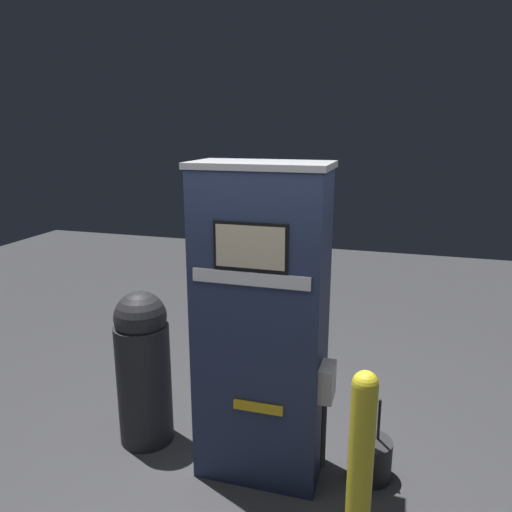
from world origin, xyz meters
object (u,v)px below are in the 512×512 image
(gas_pump, at_px, (261,327))
(trash_bin, at_px, (143,366))
(squeegee_bucket, at_px, (370,458))
(safety_bollard, at_px, (361,456))

(gas_pump, relative_size, trash_bin, 1.80)
(gas_pump, bearing_deg, squeegee_bucket, 9.97)
(trash_bin, bearing_deg, squeegee_bucket, 1.55)
(safety_bollard, xyz_separation_m, trash_bin, (-1.67, 0.55, 0.04))
(squeegee_bucket, bearing_deg, safety_bollard, -92.79)
(safety_bollard, distance_m, squeegee_bucket, 0.74)
(gas_pump, height_order, safety_bollard, gas_pump)
(safety_bollard, bearing_deg, squeegee_bucket, 87.21)
(trash_bin, distance_m, squeegee_bucket, 1.76)
(safety_bollard, xyz_separation_m, squeegee_bucket, (0.03, 0.59, -0.43))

